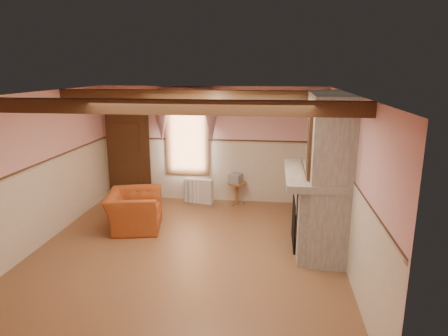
# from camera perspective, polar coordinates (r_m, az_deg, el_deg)

# --- Properties ---
(floor) EXTENTS (5.50, 6.00, 0.01)m
(floor) POSITION_cam_1_polar(r_m,az_deg,el_deg) (7.35, -5.39, -11.85)
(floor) COLOR brown
(floor) RESTS_ON ground
(ceiling) EXTENTS (5.50, 6.00, 0.01)m
(ceiling) POSITION_cam_1_polar(r_m,az_deg,el_deg) (6.63, -5.95, 10.49)
(ceiling) COLOR silver
(ceiling) RESTS_ON wall_back
(wall_back) EXTENTS (5.50, 0.02, 2.80)m
(wall_back) POSITION_cam_1_polar(r_m,az_deg,el_deg) (9.73, -1.76, 3.37)
(wall_back) COLOR #D59593
(wall_back) RESTS_ON floor
(wall_front) EXTENTS (5.50, 0.02, 2.80)m
(wall_front) POSITION_cam_1_polar(r_m,az_deg,el_deg) (4.17, -15.00, -12.10)
(wall_front) COLOR #D59593
(wall_front) RESTS_ON floor
(wall_left) EXTENTS (0.02, 6.00, 2.80)m
(wall_left) POSITION_cam_1_polar(r_m,az_deg,el_deg) (7.93, -25.43, -0.48)
(wall_left) COLOR #D59593
(wall_left) RESTS_ON floor
(wall_right) EXTENTS (0.02, 6.00, 2.80)m
(wall_right) POSITION_cam_1_polar(r_m,az_deg,el_deg) (6.81, 17.56, -1.98)
(wall_right) COLOR #D59593
(wall_right) RESTS_ON floor
(wainscot) EXTENTS (5.50, 6.00, 1.50)m
(wainscot) POSITION_cam_1_polar(r_m,az_deg,el_deg) (7.06, -5.53, -6.36)
(wainscot) COLOR beige
(wainscot) RESTS_ON floor
(chair_rail) EXTENTS (5.50, 6.00, 0.08)m
(chair_rail) POSITION_cam_1_polar(r_m,az_deg,el_deg) (6.83, -5.68, -0.45)
(chair_rail) COLOR black
(chair_rail) RESTS_ON wainscot
(firebox) EXTENTS (0.20, 0.95, 0.90)m
(firebox) POSITION_cam_1_polar(r_m,az_deg,el_deg) (7.58, 10.61, -7.50)
(firebox) COLOR black
(firebox) RESTS_ON floor
(armchair) EXTENTS (1.24, 1.35, 0.76)m
(armchair) POSITION_cam_1_polar(r_m,az_deg,el_deg) (8.41, -12.72, -5.92)
(armchair) COLOR #994219
(armchair) RESTS_ON floor
(side_table) EXTENTS (0.56, 0.56, 0.55)m
(side_table) POSITION_cam_1_polar(r_m,az_deg,el_deg) (9.64, 1.86, -3.64)
(side_table) COLOR brown
(side_table) RESTS_ON floor
(book_stack) EXTENTS (0.34, 0.38, 0.20)m
(book_stack) POSITION_cam_1_polar(r_m,az_deg,el_deg) (9.56, 1.66, -1.44)
(book_stack) COLOR #B7AD8C
(book_stack) RESTS_ON side_table
(radiator) EXTENTS (0.72, 0.31, 0.60)m
(radiator) POSITION_cam_1_polar(r_m,az_deg,el_deg) (9.76, -3.63, -3.29)
(radiator) COLOR silver
(radiator) RESTS_ON floor
(bowl) EXTENTS (0.33, 0.33, 0.08)m
(bowl) POSITION_cam_1_polar(r_m,az_deg,el_deg) (7.33, 12.86, -0.07)
(bowl) COLOR brown
(bowl) RESTS_ON mantel
(mantel_clock) EXTENTS (0.14, 0.24, 0.20)m
(mantel_clock) POSITION_cam_1_polar(r_m,az_deg,el_deg) (8.05, 12.39, 1.65)
(mantel_clock) COLOR black
(mantel_clock) RESTS_ON mantel
(oil_lamp) EXTENTS (0.11, 0.11, 0.28)m
(oil_lamp) POSITION_cam_1_polar(r_m,az_deg,el_deg) (7.73, 12.61, 1.43)
(oil_lamp) COLOR gold
(oil_lamp) RESTS_ON mantel
(candle_red) EXTENTS (0.06, 0.06, 0.16)m
(candle_red) POSITION_cam_1_polar(r_m,az_deg,el_deg) (6.82, 13.27, -0.79)
(candle_red) COLOR maroon
(candle_red) RESTS_ON mantel
(jar_yellow) EXTENTS (0.06, 0.06, 0.12)m
(jar_yellow) POSITION_cam_1_polar(r_m,az_deg,el_deg) (6.68, 13.39, -1.29)
(jar_yellow) COLOR gold
(jar_yellow) RESTS_ON mantel
(fireplace) EXTENTS (0.85, 2.00, 2.80)m
(fireplace) POSITION_cam_1_polar(r_m,az_deg,el_deg) (7.33, 14.26, -0.63)
(fireplace) COLOR gray
(fireplace) RESTS_ON floor
(mantel) EXTENTS (1.05, 2.05, 0.12)m
(mantel) POSITION_cam_1_polar(r_m,az_deg,el_deg) (7.32, 12.84, -0.89)
(mantel) COLOR gray
(mantel) RESTS_ON fireplace
(overmantel_mirror) EXTENTS (0.06, 1.44, 1.04)m
(overmantel_mirror) POSITION_cam_1_polar(r_m,az_deg,el_deg) (7.17, 11.63, 3.86)
(overmantel_mirror) COLOR silver
(overmantel_mirror) RESTS_ON fireplace
(door) EXTENTS (1.10, 0.10, 2.10)m
(door) POSITION_cam_1_polar(r_m,az_deg,el_deg) (10.28, -13.44, 1.57)
(door) COLOR black
(door) RESTS_ON floor
(window) EXTENTS (1.06, 0.08, 2.02)m
(window) POSITION_cam_1_polar(r_m,az_deg,el_deg) (9.77, -5.28, 4.84)
(window) COLOR white
(window) RESTS_ON wall_back
(window_drapes) EXTENTS (1.30, 0.14, 1.40)m
(window_drapes) POSITION_cam_1_polar(r_m,az_deg,el_deg) (9.60, -5.48, 8.29)
(window_drapes) COLOR gray
(window_drapes) RESTS_ON wall_back
(ceiling_beam_front) EXTENTS (5.50, 0.18, 0.20)m
(ceiling_beam_front) POSITION_cam_1_polar(r_m,az_deg,el_deg) (5.48, -8.79, 8.62)
(ceiling_beam_front) COLOR black
(ceiling_beam_front) RESTS_ON ceiling
(ceiling_beam_back) EXTENTS (5.50, 0.18, 0.20)m
(ceiling_beam_back) POSITION_cam_1_polar(r_m,az_deg,el_deg) (7.81, -3.92, 10.32)
(ceiling_beam_back) COLOR black
(ceiling_beam_back) RESTS_ON ceiling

